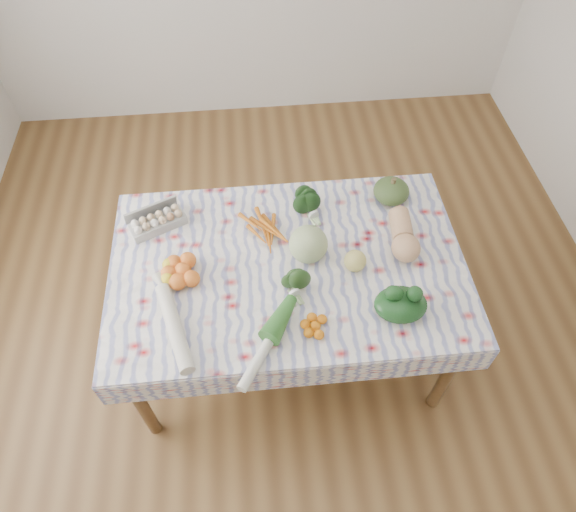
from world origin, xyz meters
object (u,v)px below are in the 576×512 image
(butternut_squash, at_px, (404,234))
(grapefruit, at_px, (355,261))
(dining_table, at_px, (288,274))
(egg_carton, at_px, (158,222))
(kabocha_squash, at_px, (391,191))
(cabbage, at_px, (308,244))

(butternut_squash, bearing_deg, grapefruit, -149.05)
(dining_table, relative_size, butternut_squash, 5.52)
(egg_carton, xyz_separation_m, butternut_squash, (1.17, -0.22, 0.03))
(egg_carton, bearing_deg, kabocha_squash, -21.23)
(grapefruit, bearing_deg, egg_carton, 159.67)
(dining_table, xyz_separation_m, butternut_squash, (0.56, 0.07, 0.15))
(butternut_squash, bearing_deg, cabbage, -170.49)
(dining_table, distance_m, grapefruit, 0.34)
(dining_table, xyz_separation_m, grapefruit, (0.30, -0.05, 0.14))
(egg_carton, relative_size, cabbage, 1.50)
(cabbage, bearing_deg, grapefruit, -22.95)
(butternut_squash, xyz_separation_m, grapefruit, (-0.25, -0.12, -0.02))
(dining_table, bearing_deg, grapefruit, -9.87)
(grapefruit, bearing_deg, butternut_squash, 25.89)
(egg_carton, bearing_deg, dining_table, -50.05)
(dining_table, height_order, cabbage, cabbage)
(egg_carton, xyz_separation_m, grapefruit, (0.91, -0.34, 0.02))
(butternut_squash, height_order, grapefruit, butternut_squash)
(kabocha_squash, bearing_deg, butternut_squash, -91.51)
(kabocha_squash, relative_size, cabbage, 1.01)
(egg_carton, bearing_deg, grapefruit, -45.30)
(dining_table, distance_m, kabocha_squash, 0.68)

